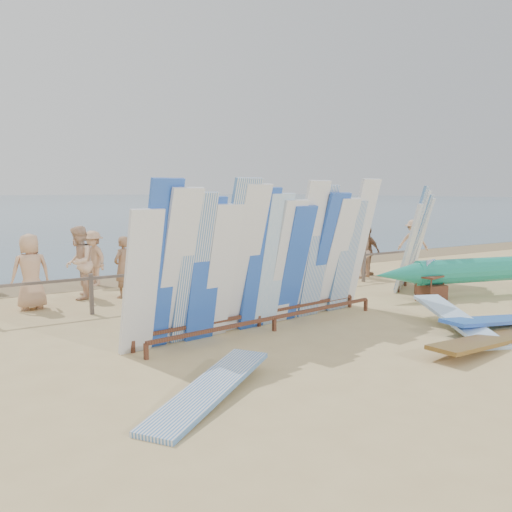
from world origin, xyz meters
TOP-DOWN VIEW (x-y plane):
  - ground at (0.00, 0.00)m, footprint 160.00×160.00m
  - wet_sand_strip at (0.00, 7.20)m, footprint 40.00×2.60m
  - fence at (0.00, 3.00)m, footprint 12.08×0.08m
  - main_surfboard_rack at (-1.41, -0.06)m, footprint 6.02×1.58m
  - side_surfboard_rack at (4.61, 1.63)m, footprint 2.40×1.84m
  - outrigger_canoe at (5.49, -0.27)m, footprint 6.88×2.27m
  - vendor_table at (3.50, 0.12)m, footprint 0.86×0.69m
  - flat_board_b at (1.69, -2.11)m, footprint 1.54×2.69m
  - flat_board_e at (-4.00, -2.67)m, footprint 2.53×2.01m
  - flat_board_c at (1.02, -3.16)m, footprint 2.75×0.91m
  - flat_board_d at (2.44, -2.41)m, footprint 2.70×0.59m
  - beach_chair_left at (-0.48, 3.99)m, footprint 0.70×0.71m
  - beach_chair_right at (1.93, 3.78)m, footprint 0.74×0.76m
  - stroller at (1.00, 4.25)m, footprint 0.56×0.77m
  - beachgoer_1 at (-2.82, 4.45)m, footprint 0.64×0.58m
  - beachgoer_10 at (4.95, 3.86)m, footprint 0.52×0.96m
  - beachgoer_4 at (-0.29, 5.47)m, footprint 0.65×0.98m
  - beachgoer_0 at (-5.02, 4.26)m, footprint 0.87×0.46m
  - beachgoer_3 at (-2.98, 6.57)m, footprint 0.71×1.09m
  - beachgoer_8 at (4.38, 3.60)m, footprint 0.89×0.62m
  - beachgoer_5 at (0.58, 5.68)m, footprint 1.59×0.92m
  - beachgoer_9 at (4.33, 5.90)m, footprint 1.20×0.92m
  - beachgoer_6 at (3.44, 4.88)m, footprint 0.48×0.91m
  - beachgoer_2 at (-3.80, 4.85)m, footprint 0.76×0.99m
  - beachgoer_extra_0 at (8.08, 4.81)m, footprint 1.02×1.08m

SIDE VIEW (x-z plane):
  - ground at x=0.00m, z-range 0.00..0.00m
  - wet_sand_strip at x=0.00m, z-range -0.01..0.01m
  - flat_board_b at x=1.69m, z-range -0.22..0.22m
  - flat_board_e at x=-4.00m, z-range -0.13..0.13m
  - flat_board_c at x=1.02m, z-range -0.13..0.13m
  - flat_board_d at x=2.44m, z-range -0.16..0.16m
  - beach_chair_left at x=-0.48m, z-range -0.19..0.73m
  - beach_chair_right at x=1.93m, z-range -0.20..0.76m
  - vendor_table at x=3.50m, z-range -0.17..0.84m
  - stroller at x=1.00m, z-range -0.10..0.91m
  - fence at x=0.00m, z-range 0.18..1.08m
  - outrigger_canoe at x=5.49m, z-range 0.14..1.13m
  - beachgoer_4 at x=-0.29m, z-range 0.00..1.55m
  - beachgoer_10 at x=4.95m, z-range 0.00..1.55m
  - beachgoer_1 at x=-2.82m, z-range 0.00..1.56m
  - beachgoer_3 at x=-2.98m, z-range 0.00..1.57m
  - beachgoer_5 at x=0.58m, z-range 0.00..1.63m
  - beachgoer_extra_0 at x=8.08m, z-range 0.00..1.63m
  - beachgoer_8 at x=4.38m, z-range 0.00..1.67m
  - beachgoer_9 at x=4.33m, z-range 0.00..1.73m
  - beachgoer_0 at x=-5.02m, z-range 0.00..1.74m
  - beachgoer_6 at x=3.44m, z-range 0.00..1.81m
  - beachgoer_2 at x=-3.80m, z-range 0.00..1.83m
  - side_surfboard_rack at x=4.61m, z-range -0.15..2.67m
  - main_surfboard_rack at x=-1.41m, z-range -0.15..2.81m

